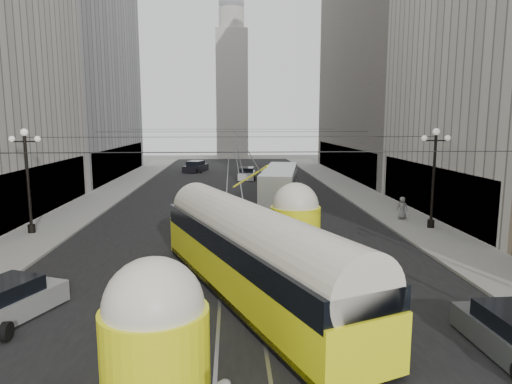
{
  "coord_description": "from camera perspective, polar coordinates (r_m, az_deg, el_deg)",
  "views": [
    {
      "loc": [
        -0.26,
        -10.13,
        6.94
      ],
      "look_at": [
        1.0,
        13.05,
        3.34
      ],
      "focal_mm": 32.0,
      "sensor_mm": 36.0,
      "label": 1
    }
  ],
  "objects": [
    {
      "name": "rail_left",
      "position": [
        43.2,
        -3.73,
        -0.45
      ],
      "size": [
        0.12,
        85.0,
        0.04
      ],
      "primitive_type": "cube",
      "color": "gray",
      "rests_on": "ground"
    },
    {
      "name": "building_right_far",
      "position": [
        62.27,
        16.66,
        17.11
      ],
      "size": [
        12.6,
        32.6,
        32.6
      ],
      "color": "#514C47",
      "rests_on": "ground"
    },
    {
      "name": "streetcar",
      "position": [
        18.12,
        -0.59,
        -7.58
      ],
      "size": [
        8.08,
        16.03,
        3.75
      ],
      "color": "#FDFF16",
      "rests_on": "ground"
    },
    {
      "name": "sedan_silver",
      "position": [
        18.63,
        -29.13,
        -12.12
      ],
      "size": [
        3.41,
        4.82,
        1.41
      ],
      "color": "#9D9CA1",
      "rests_on": "ground"
    },
    {
      "name": "rail_right",
      "position": [
        43.21,
        -1.74,
        -0.43
      ],
      "size": [
        0.12,
        85.0,
        0.04
      ],
      "primitive_type": "cube",
      "color": "gray",
      "rests_on": "ground"
    },
    {
      "name": "sedan_dark_far",
      "position": [
        64.07,
        -7.56,
        3.14
      ],
      "size": [
        3.41,
        5.21,
        1.52
      ],
      "color": "black",
      "rests_on": "ground"
    },
    {
      "name": "building_left_far",
      "position": [
        61.83,
        -22.51,
        15.01
      ],
      "size": [
        12.6,
        28.6,
        28.6
      ],
      "color": "#999999",
      "rests_on": "ground"
    },
    {
      "name": "distant_tower",
      "position": [
        90.49,
        -3.03,
        13.9
      ],
      "size": [
        6.0,
        6.0,
        31.36
      ],
      "color": "#B2AFA8",
      "rests_on": "ground"
    },
    {
      "name": "sidewalk_right",
      "position": [
        48.23,
        11.64,
        0.45
      ],
      "size": [
        4.0,
        72.0,
        0.15
      ],
      "primitive_type": "cube",
      "color": "gray",
      "rests_on": "ground"
    },
    {
      "name": "sedan_white_far",
      "position": [
        55.34,
        -1.17,
        2.29
      ],
      "size": [
        2.24,
        4.68,
        1.43
      ],
      "color": "silver",
      "rests_on": "ground"
    },
    {
      "name": "lamppost_left_mid",
      "position": [
        30.89,
        -26.66,
        1.94
      ],
      "size": [
        1.86,
        0.44,
        6.37
      ],
      "color": "black",
      "rests_on": "sidewalk_left"
    },
    {
      "name": "city_bus",
      "position": [
        38.6,
        3.0,
        0.95
      ],
      "size": [
        4.5,
        12.3,
        3.05
      ],
      "color": "#A8ABAD",
      "rests_on": "ground"
    },
    {
      "name": "lamppost_right_mid",
      "position": [
        31.1,
        21.35,
        2.31
      ],
      "size": [
        1.86,
        0.44,
        6.37
      ],
      "color": "black",
      "rests_on": "sidewalk_right"
    },
    {
      "name": "sidewalk_left",
      "position": [
        48.1,
        -17.21,
        0.21
      ],
      "size": [
        4.0,
        72.0,
        0.15
      ],
      "primitive_type": "cube",
      "color": "gray",
      "rests_on": "ground"
    },
    {
      "name": "catenary",
      "position": [
        41.64,
        -2.62,
        7.35
      ],
      "size": [
        25.0,
        72.0,
        0.23
      ],
      "color": "black",
      "rests_on": "ground"
    },
    {
      "name": "pedestrian_sidewalk_right",
      "position": [
        33.56,
        17.79,
        -1.91
      ],
      "size": [
        0.84,
        0.59,
        1.59
      ],
      "primitive_type": "imported",
      "rotation": [
        0.0,
        0.0,
        2.98
      ],
      "color": "slate",
      "rests_on": "sidewalk_right"
    },
    {
      "name": "pedestrian_crossing_a",
      "position": [
        14.54,
        -13.84,
        -16.04
      ],
      "size": [
        0.66,
        0.77,
        1.78
      ],
      "primitive_type": "imported",
      "rotation": [
        0.0,
        0.0,
        1.13
      ],
      "color": "#242228",
      "rests_on": "ground"
    },
    {
      "name": "road",
      "position": [
        43.2,
        -2.73,
        -0.44
      ],
      "size": [
        20.0,
        85.0,
        0.02
      ],
      "primitive_type": "cube",
      "color": "black",
      "rests_on": "ground"
    }
  ]
}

